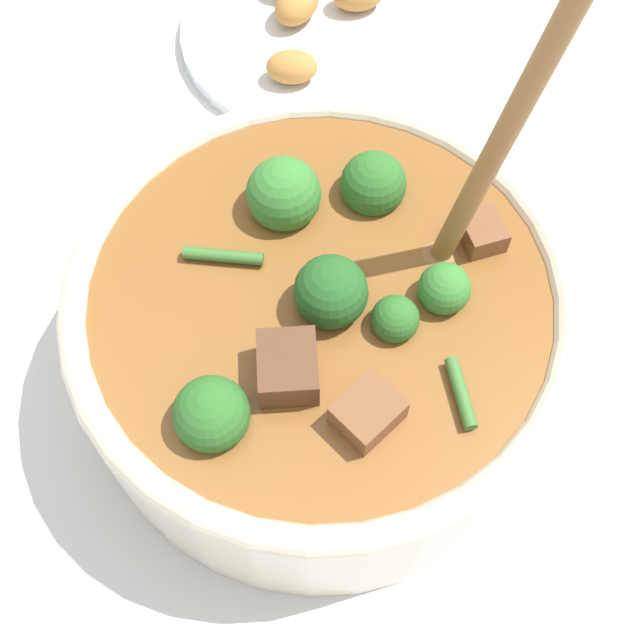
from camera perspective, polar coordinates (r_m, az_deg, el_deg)
ground_plane at (r=0.52m, az=-0.00°, el=-3.56°), size 4.00×4.00×0.00m
stew_bowl at (r=0.47m, az=0.03°, el=-0.38°), size 0.28×0.28×0.28m
food_plate at (r=0.71m, az=-0.27°, el=20.40°), size 0.23×0.23×0.04m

